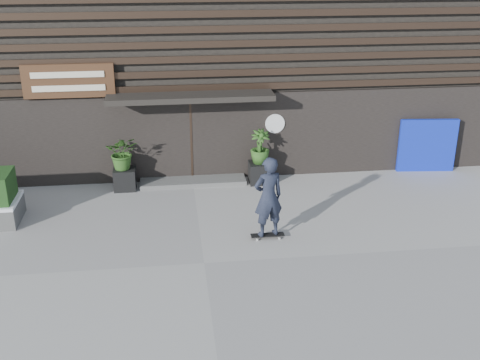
{
  "coord_description": "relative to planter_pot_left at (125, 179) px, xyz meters",
  "views": [
    {
      "loc": [
        -0.62,
        -11.03,
        6.37
      ],
      "look_at": [
        1.02,
        1.94,
        1.1
      ],
      "focal_mm": 43.91,
      "sensor_mm": 36.0,
      "label": 1
    }
  ],
  "objects": [
    {
      "name": "skateboarder",
      "position": [
        3.45,
        -3.44,
        0.74
      ],
      "size": [
        0.79,
        0.62,
        2.0
      ],
      "color": "black",
      "rests_on": "ground"
    },
    {
      "name": "building",
      "position": [
        1.9,
        5.56,
        3.69
      ],
      "size": [
        18.0,
        11.0,
        8.0
      ],
      "color": "black",
      "rests_on": "ground"
    },
    {
      "name": "bamboo_right",
      "position": [
        3.8,
        0.0,
        0.78
      ],
      "size": [
        0.54,
        0.54,
        0.96
      ],
      "primitive_type": "imported",
      "color": "#2D591E",
      "rests_on": "planter_pot_right"
    },
    {
      "name": "entrance_step",
      "position": [
        1.9,
        0.2,
        -0.24
      ],
      "size": [
        3.0,
        0.8,
        0.12
      ],
      "primitive_type": "cube",
      "color": "#545351",
      "rests_on": "ground"
    },
    {
      "name": "bamboo_left",
      "position": [
        0.0,
        0.0,
        0.78
      ],
      "size": [
        0.86,
        0.75,
        0.96
      ],
      "primitive_type": "imported",
      "color": "#2D591E",
      "rests_on": "planter_pot_left"
    },
    {
      "name": "blue_tarp",
      "position": [
        8.89,
        0.3,
        0.5
      ],
      "size": [
        1.72,
        0.28,
        1.61
      ],
      "primitive_type": "cube",
      "rotation": [
        0.0,
        0.0,
        -0.1
      ],
      "color": "#0D21B4",
      "rests_on": "ground"
    },
    {
      "name": "ground",
      "position": [
        1.9,
        -4.4,
        -0.3
      ],
      "size": [
        80.0,
        80.0,
        0.0
      ],
      "primitive_type": "plane",
      "color": "#9F9C97",
      "rests_on": "ground"
    },
    {
      "name": "planter_pot_left",
      "position": [
        0.0,
        0.0,
        0.0
      ],
      "size": [
        0.6,
        0.6,
        0.6
      ],
      "primitive_type": "cube",
      "color": "black",
      "rests_on": "ground"
    },
    {
      "name": "planter_pot_right",
      "position": [
        3.8,
        0.0,
        0.0
      ],
      "size": [
        0.6,
        0.6,
        0.6
      ],
      "primitive_type": "cube",
      "color": "black",
      "rests_on": "ground"
    }
  ]
}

